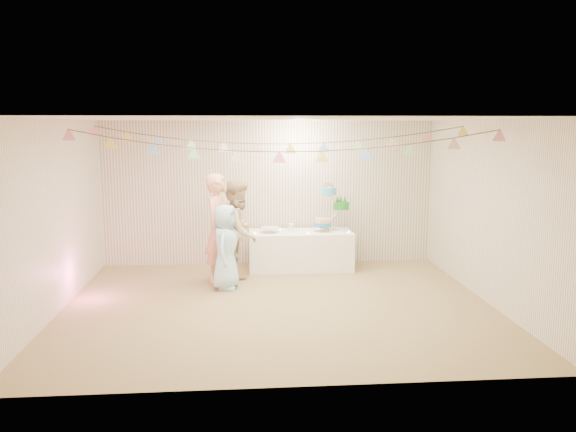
{
  "coord_description": "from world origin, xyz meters",
  "views": [
    {
      "loc": [
        -0.48,
        -7.6,
        2.52
      ],
      "look_at": [
        0.2,
        0.8,
        1.15
      ],
      "focal_mm": 35.0,
      "sensor_mm": 36.0,
      "label": 1
    }
  ],
  "objects": [
    {
      "name": "cake_bottom",
      "position": [
        0.92,
        1.99,
        0.84
      ],
      "size": [
        0.31,
        0.31,
        0.15
      ],
      "primitive_type": null,
      "color": "teal",
      "rests_on": "cake_stand"
    },
    {
      "name": "posy",
      "position": [
        0.35,
        2.05,
        0.82
      ],
      "size": [
        0.13,
        0.13,
        0.15
      ],
      "primitive_type": null,
      "color": "white",
      "rests_on": "table"
    },
    {
      "name": "table",
      "position": [
        0.52,
        2.0,
        0.34
      ],
      "size": [
        1.8,
        0.72,
        0.68
      ],
      "primitive_type": "cube",
      "color": "white",
      "rests_on": "floor"
    },
    {
      "name": "person_child",
      "position": [
        -0.76,
        0.92,
        0.66
      ],
      "size": [
        0.56,
        0.72,
        1.32
      ],
      "primitive_type": "imported",
      "rotation": [
        0.0,
        0.0,
        1.34
      ],
      "color": "#B4E7FF",
      "rests_on": "floor"
    },
    {
      "name": "cake_stand",
      "position": [
        1.07,
        2.05,
        1.15
      ],
      "size": [
        0.71,
        0.42,
        0.8
      ],
      "primitive_type": null,
      "color": "silver",
      "rests_on": "table"
    },
    {
      "name": "ceiling",
      "position": [
        0.0,
        0.0,
        2.6
      ],
      "size": [
        6.0,
        6.0,
        0.0
      ],
      "primitive_type": "plane",
      "color": "white",
      "rests_on": "ground"
    },
    {
      "name": "cake_top_tier",
      "position": [
        1.01,
        2.02,
        1.38
      ],
      "size": [
        0.25,
        0.25,
        0.19
      ],
      "primitive_type": null,
      "color": "#41AECF",
      "rests_on": "cake_stand"
    },
    {
      "name": "tealight_3",
      "position": [
        0.87,
        2.22,
        0.69
      ],
      "size": [
        0.04,
        0.04,
        0.03
      ],
      "primitive_type": "cylinder",
      "color": "#FFD88C",
      "rests_on": "table"
    },
    {
      "name": "person_adult_a",
      "position": [
        -0.87,
        1.32,
        0.88
      ],
      "size": [
        0.65,
        0.76,
        1.76
      ],
      "primitive_type": "imported",
      "rotation": [
        0.0,
        0.0,
        1.13
      ],
      "color": "#FFAA85",
      "rests_on": "floor"
    },
    {
      "name": "back_wall",
      "position": [
        0.0,
        2.5,
        1.3
      ],
      "size": [
        6.0,
        6.0,
        0.0
      ],
      "primitive_type": "plane",
      "color": "white",
      "rests_on": "ground"
    },
    {
      "name": "tealight_1",
      "position": [
        0.17,
        2.18,
        0.69
      ],
      "size": [
        0.04,
        0.04,
        0.03
      ],
      "primitive_type": "cylinder",
      "color": "#FFD88C",
      "rests_on": "table"
    },
    {
      "name": "tealight_0",
      "position": [
        -0.28,
        1.85,
        0.69
      ],
      "size": [
        0.04,
        0.04,
        0.03
      ],
      "primitive_type": "cylinder",
      "color": "#FFD88C",
      "rests_on": "table"
    },
    {
      "name": "tealight_2",
      "position": [
        0.62,
        1.78,
        0.69
      ],
      "size": [
        0.04,
        0.04,
        0.03
      ],
      "primitive_type": "cylinder",
      "color": "#FFD88C",
      "rests_on": "table"
    },
    {
      "name": "left_wall",
      "position": [
        -3.0,
        0.0,
        1.3
      ],
      "size": [
        5.0,
        5.0,
        0.0
      ],
      "primitive_type": "plane",
      "color": "white",
      "rests_on": "ground"
    },
    {
      "name": "floor",
      "position": [
        0.0,
        0.0,
        0.0
      ],
      "size": [
        6.0,
        6.0,
        0.0
      ],
      "primitive_type": "plane",
      "color": "olive",
      "rests_on": "ground"
    },
    {
      "name": "bunting_front",
      "position": [
        0.0,
        -0.2,
        2.32
      ],
      "size": [
        5.6,
        0.9,
        0.36
      ],
      "primitive_type": null,
      "color": "#72A5E5",
      "rests_on": "ceiling"
    },
    {
      "name": "bunting_back",
      "position": [
        0.0,
        1.1,
        2.35
      ],
      "size": [
        5.6,
        1.1,
        0.4
      ],
      "primitive_type": null,
      "color": "pink",
      "rests_on": "ceiling"
    },
    {
      "name": "platter",
      "position": [
        -0.01,
        1.95,
        0.76
      ],
      "size": [
        0.33,
        0.33,
        0.02
      ],
      "primitive_type": "cylinder",
      "color": "white",
      "rests_on": "table"
    },
    {
      "name": "person_adult_b",
      "position": [
        -0.55,
        1.21,
        0.84
      ],
      "size": [
        0.85,
        0.97,
        1.68
      ],
      "primitive_type": "imported",
      "rotation": [
        0.0,
        0.0,
        1.27
      ],
      "color": "tan",
      "rests_on": "floor"
    },
    {
      "name": "right_wall",
      "position": [
        3.0,
        0.0,
        1.3
      ],
      "size": [
        5.0,
        5.0,
        0.0
      ],
      "primitive_type": "plane",
      "color": "white",
      "rests_on": "ground"
    },
    {
      "name": "cake_middle",
      "position": [
        1.25,
        2.14,
        1.11
      ],
      "size": [
        0.27,
        0.27,
        0.22
      ],
      "primitive_type": null,
      "color": "#1B801C",
      "rests_on": "cake_stand"
    },
    {
      "name": "tealight_4",
      "position": [
        1.34,
        1.82,
        0.69
      ],
      "size": [
        0.04,
        0.04,
        0.03
      ],
      "primitive_type": "cylinder",
      "color": "#FFD88C",
      "rests_on": "table"
    },
    {
      "name": "front_wall",
      "position": [
        0.0,
        -2.5,
        1.3
      ],
      "size": [
        6.0,
        6.0,
        0.0
      ],
      "primitive_type": "plane",
      "color": "white",
      "rests_on": "ground"
    }
  ]
}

